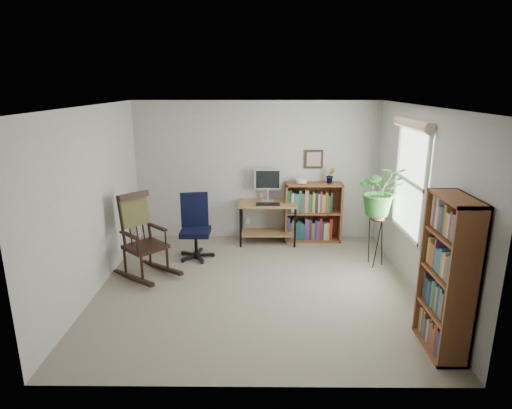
{
  "coord_description": "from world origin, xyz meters",
  "views": [
    {
      "loc": [
        0.05,
        -5.29,
        2.66
      ],
      "look_at": [
        0.0,
        0.4,
        1.05
      ],
      "focal_mm": 30.0,
      "sensor_mm": 36.0,
      "label": 1
    }
  ],
  "objects_px": {
    "desk": "(268,223)",
    "rocking_chair": "(145,236)",
    "office_chair": "(195,227)",
    "low_bookshelf": "(313,212)",
    "tall_bookshelf": "(447,276)"
  },
  "relations": [
    {
      "from": "office_chair",
      "to": "low_bookshelf",
      "type": "relative_size",
      "value": 1.0
    },
    {
      "from": "low_bookshelf",
      "to": "tall_bookshelf",
      "type": "bearing_deg",
      "value": -73.59
    },
    {
      "from": "desk",
      "to": "office_chair",
      "type": "xyz_separation_m",
      "value": [
        -1.14,
        -0.7,
        0.16
      ]
    },
    {
      "from": "office_chair",
      "to": "low_bookshelf",
      "type": "xyz_separation_m",
      "value": [
        1.93,
        0.82,
        -0.0
      ]
    },
    {
      "from": "rocking_chair",
      "to": "low_bookshelf",
      "type": "bearing_deg",
      "value": -17.54
    },
    {
      "from": "desk",
      "to": "rocking_chair",
      "type": "relative_size",
      "value": 0.82
    },
    {
      "from": "office_chair",
      "to": "rocking_chair",
      "type": "xyz_separation_m",
      "value": [
        -0.62,
        -0.65,
        0.09
      ]
    },
    {
      "from": "desk",
      "to": "tall_bookshelf",
      "type": "xyz_separation_m",
      "value": [
        1.73,
        -3.08,
        0.46
      ]
    },
    {
      "from": "office_chair",
      "to": "desk",
      "type": "bearing_deg",
      "value": 21.88
    },
    {
      "from": "rocking_chair",
      "to": "tall_bookshelf",
      "type": "xyz_separation_m",
      "value": [
        3.48,
        -1.73,
        0.21
      ]
    },
    {
      "from": "office_chair",
      "to": "tall_bookshelf",
      "type": "height_order",
      "value": "tall_bookshelf"
    },
    {
      "from": "office_chair",
      "to": "rocking_chair",
      "type": "bearing_deg",
      "value": -143.35
    },
    {
      "from": "desk",
      "to": "low_bookshelf",
      "type": "bearing_deg",
      "value": 8.65
    },
    {
      "from": "desk",
      "to": "low_bookshelf",
      "type": "xyz_separation_m",
      "value": [
        0.79,
        0.12,
        0.16
      ]
    },
    {
      "from": "desk",
      "to": "rocking_chair",
      "type": "distance_m",
      "value": 2.23
    }
  ]
}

